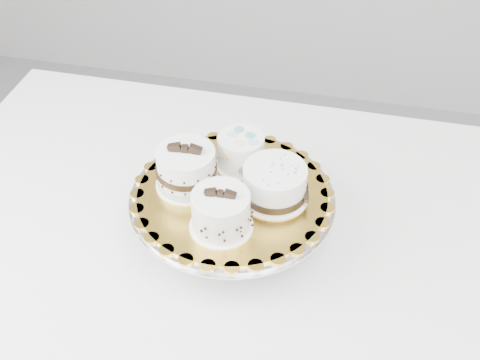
% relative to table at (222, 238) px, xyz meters
% --- Properties ---
extents(table, '(1.31, 0.88, 0.75)m').
position_rel_table_xyz_m(table, '(0.00, 0.00, 0.00)').
color(table, white).
rests_on(table, floor).
extents(cake_stand, '(0.39, 0.39, 0.11)m').
position_rel_table_xyz_m(cake_stand, '(0.03, -0.04, 0.14)').
color(cake_stand, gray).
rests_on(cake_stand, table).
extents(cake_board, '(0.36, 0.36, 0.01)m').
position_rel_table_xyz_m(cake_board, '(0.03, -0.04, 0.18)').
color(cake_board, gold).
rests_on(cake_board, cake_stand).
extents(cake_swirl, '(0.11, 0.11, 0.09)m').
position_rel_table_xyz_m(cake_swirl, '(0.03, -0.13, 0.21)').
color(cake_swirl, white).
rests_on(cake_swirl, cake_board).
extents(cake_banded, '(0.12, 0.12, 0.10)m').
position_rel_table_xyz_m(cake_banded, '(-0.06, -0.04, 0.22)').
color(cake_banded, white).
rests_on(cake_banded, cake_board).
extents(cake_dots, '(0.12, 0.12, 0.07)m').
position_rel_table_xyz_m(cake_dots, '(0.03, 0.04, 0.21)').
color(cake_dots, white).
rests_on(cake_dots, cake_board).
extents(cake_ribbon, '(0.14, 0.14, 0.07)m').
position_rel_table_xyz_m(cake_ribbon, '(0.11, -0.04, 0.21)').
color(cake_ribbon, white).
rests_on(cake_ribbon, cake_board).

